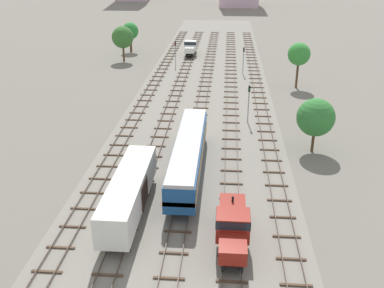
{
  "coord_description": "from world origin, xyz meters",
  "views": [
    {
      "loc": [
        3.78,
        -15.45,
        22.51
      ],
      "look_at": [
        0.0,
        32.27,
        1.5
      ],
      "focal_mm": 41.39,
      "sensor_mm": 36.0,
      "label": 1
    }
  ],
  "objects": [
    {
      "name": "freight_boxcar_left_near",
      "position": [
        -4.68,
        19.01,
        2.45
      ],
      "size": [
        2.87,
        14.0,
        3.6
      ],
      "color": "white",
      "rests_on": "ground"
    },
    {
      "name": "shunter_loco_left_midfar",
      "position": [
        -4.69,
        87.43,
        2.01
      ],
      "size": [
        2.74,
        8.46,
        3.1
      ],
      "color": "white",
      "rests_on": "ground"
    },
    {
      "name": "signal_post_mid",
      "position": [
        -7.03,
        76.84,
        3.32
      ],
      "size": [
        0.28,
        0.47,
        5.2
      ],
      "color": "gray",
      "rests_on": "ground"
    },
    {
      "name": "signal_post_nearest",
      "position": [
        7.03,
        70.9,
        3.4
      ],
      "size": [
        0.28,
        0.47,
        5.35
      ],
      "color": "gray",
      "rests_on": "ground"
    },
    {
      "name": "lineside_tree_3",
      "position": [
        -19.32,
        89.91,
        4.89
      ],
      "size": [
        3.94,
        3.94,
        6.92
      ],
      "color": "#4C331E",
      "rests_on": "ground"
    },
    {
      "name": "ballast_bed",
      "position": [
        0.0,
        56.0,
        0.0
      ],
      "size": [
        22.74,
        176.0,
        0.01
      ],
      "primitive_type": "cube",
      "color": "gray",
      "rests_on": "ground"
    },
    {
      "name": "track_centre",
      "position": [
        4.69,
        57.0,
        0.14
      ],
      "size": [
        2.4,
        126.0,
        0.29
      ],
      "color": "#47382D",
      "rests_on": "ground"
    },
    {
      "name": "signal_post_near",
      "position": [
        7.03,
        43.99,
        3.48
      ],
      "size": [
        0.28,
        0.47,
        5.49
      ],
      "color": "gray",
      "rests_on": "ground"
    },
    {
      "name": "lineside_tree_1",
      "position": [
        -18.84,
        79.86,
        5.24
      ],
      "size": [
        4.69,
        4.69,
        7.61
      ],
      "color": "#4C331E",
      "rests_on": "ground"
    },
    {
      "name": "lineside_tree_0",
      "position": [
        16.28,
        62.33,
        5.93
      ],
      "size": [
        3.91,
        3.91,
        7.93
      ],
      "color": "#4C331E",
      "rests_on": "ground"
    },
    {
      "name": "track_centre_left",
      "position": [
        0.0,
        57.0,
        0.14
      ],
      "size": [
        2.4,
        126.0,
        0.29
      ],
      "color": "#47382D",
      "rests_on": "ground"
    },
    {
      "name": "diesel_railcar_centre_left_mid",
      "position": [
        0.0,
        27.45,
        2.6
      ],
      "size": [
        2.96,
        20.5,
        3.8
      ],
      "color": "#194C8C",
      "rests_on": "ground"
    },
    {
      "name": "lineside_tree_2",
      "position": [
        14.48,
        34.6,
        4.41
      ],
      "size": [
        4.53,
        4.53,
        6.69
      ],
      "color": "#4C331E",
      "rests_on": "ground"
    },
    {
      "name": "track_far_left",
      "position": [
        -9.37,
        57.0,
        0.14
      ],
      "size": [
        2.4,
        126.0,
        0.29
      ],
      "color": "#47382D",
      "rests_on": "ground"
    },
    {
      "name": "track_left",
      "position": [
        -4.69,
        57.0,
        0.14
      ],
      "size": [
        2.4,
        126.0,
        0.29
      ],
      "color": "#47382D",
      "rests_on": "ground"
    },
    {
      "name": "track_centre_right",
      "position": [
        9.37,
        57.0,
        0.14
      ],
      "size": [
        2.4,
        126.0,
        0.29
      ],
      "color": "#47382D",
      "rests_on": "ground"
    },
    {
      "name": "ground_plane",
      "position": [
        0.0,
        56.0,
        0.0
      ],
      "size": [
        480.0,
        480.0,
        0.0
      ],
      "primitive_type": "plane",
      "color": "slate"
    },
    {
      "name": "shunter_loco_centre_nearest",
      "position": [
        4.69,
        14.97,
        2.01
      ],
      "size": [
        2.74,
        8.46,
        3.1
      ],
      "color": "maroon",
      "rests_on": "ground"
    }
  ]
}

